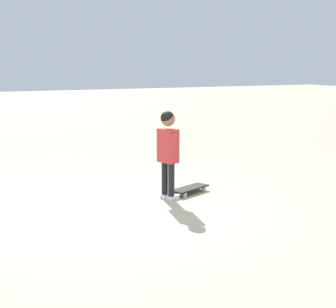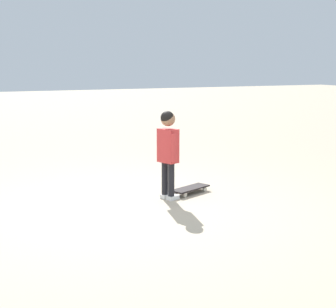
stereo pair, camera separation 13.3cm
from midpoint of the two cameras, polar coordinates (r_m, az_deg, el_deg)
ground_plane at (r=5.61m, az=-3.65°, el=-6.37°), size 50.00×50.00×0.00m
child_person at (r=5.89m, az=0.66°, el=1.02°), size 0.24×0.41×1.06m
skateboard at (r=6.29m, az=3.17°, el=-3.96°), size 0.58×0.38×0.07m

